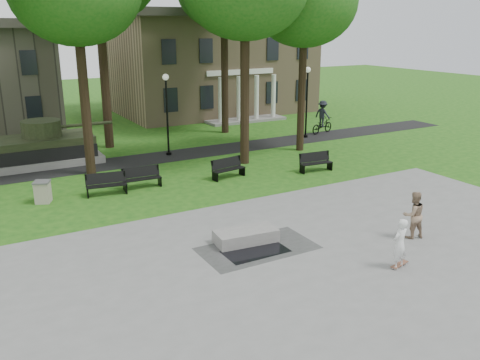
% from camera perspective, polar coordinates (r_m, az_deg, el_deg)
% --- Properties ---
extents(ground, '(120.00, 120.00, 0.00)m').
position_cam_1_polar(ground, '(19.74, 4.03, -5.01)').
color(ground, '#194D12').
rests_on(ground, ground).
extents(plaza, '(22.00, 16.00, 0.02)m').
position_cam_1_polar(plaza, '(16.20, 13.95, -10.64)').
color(plaza, gray).
rests_on(plaza, ground).
extents(footpath, '(44.00, 2.60, 0.01)m').
position_cam_1_polar(footpath, '(29.98, -8.67, 2.58)').
color(footpath, black).
rests_on(footpath, ground).
extents(building_right, '(17.00, 12.00, 8.60)m').
position_cam_1_polar(building_right, '(45.98, -3.43, 13.22)').
color(building_right, '#9E8460').
rests_on(building_right, ground).
extents(tree_3, '(6.00, 6.00, 11.19)m').
position_cam_1_polar(tree_3, '(30.70, 7.30, 19.16)').
color(tree_3, black).
rests_on(tree_3, ground).
extents(lamp_mid, '(0.36, 0.36, 4.73)m').
position_cam_1_polar(lamp_mid, '(29.87, -8.21, 8.01)').
color(lamp_mid, black).
rests_on(lamp_mid, ground).
extents(lamp_right, '(0.36, 0.36, 4.73)m').
position_cam_1_polar(lamp_right, '(34.72, 7.52, 9.29)').
color(lamp_right, black).
rests_on(lamp_right, ground).
extents(tank_monument, '(7.45, 3.40, 2.40)m').
position_cam_1_polar(tank_monument, '(30.17, -21.67, 3.31)').
color(tank_monument, gray).
rests_on(tank_monument, ground).
extents(puddle, '(2.20, 1.20, 0.00)m').
position_cam_1_polar(puddle, '(17.41, 1.78, -8.03)').
color(puddle, black).
rests_on(puddle, plaza).
extents(concrete_block, '(2.29, 1.22, 0.45)m').
position_cam_1_polar(concrete_block, '(18.05, 0.66, -6.30)').
color(concrete_block, gray).
rests_on(concrete_block, plaza).
extents(skateboard, '(0.81, 0.37, 0.07)m').
position_cam_1_polar(skateboard, '(17.19, 17.47, -9.09)').
color(skateboard, brown).
rests_on(skateboard, plaza).
extents(skateboarder, '(0.66, 0.50, 1.65)m').
position_cam_1_polar(skateboarder, '(16.75, 17.49, -6.83)').
color(skateboarder, white).
rests_on(skateboarder, plaza).
extents(friend_watching, '(0.98, 0.84, 1.73)m').
position_cam_1_polar(friend_watching, '(19.22, 18.90, -3.72)').
color(friend_watching, '#977B62').
rests_on(friend_watching, plaza).
extents(cyclist, '(2.26, 1.35, 2.32)m').
position_cam_1_polar(cyclist, '(36.54, 9.22, 6.66)').
color(cyclist, black).
rests_on(cyclist, ground).
extents(park_bench_0, '(1.85, 0.79, 1.00)m').
position_cam_1_polar(park_bench_0, '(23.72, -14.82, -0.39)').
color(park_bench_0, black).
rests_on(park_bench_0, ground).
extents(park_bench_1, '(1.82, 0.60, 1.00)m').
position_cam_1_polar(park_bench_1, '(24.37, -11.00, 0.34)').
color(park_bench_1, black).
rests_on(park_bench_1, ground).
extents(park_bench_2, '(1.85, 0.80, 1.00)m').
position_cam_1_polar(park_bench_2, '(25.50, -1.37, 1.40)').
color(park_bench_2, black).
rests_on(park_bench_2, ground).
extents(park_bench_3, '(1.83, 0.68, 1.00)m').
position_cam_1_polar(park_bench_3, '(26.93, 8.45, 2.07)').
color(park_bench_3, black).
rests_on(park_bench_3, ground).
extents(trash_bin, '(0.87, 0.87, 0.96)m').
position_cam_1_polar(trash_bin, '(23.53, -21.27, -1.23)').
color(trash_bin, '#A39B86').
rests_on(trash_bin, ground).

